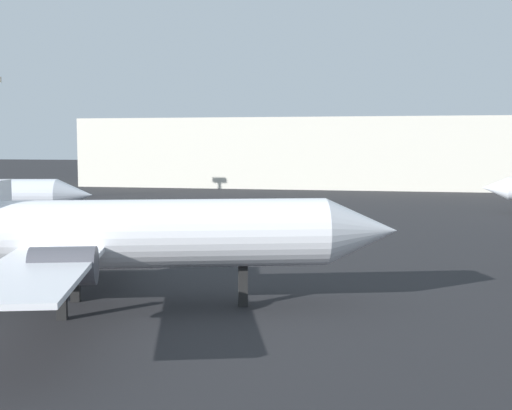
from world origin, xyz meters
name	(u,v)px	position (x,y,z in m)	size (l,w,h in m)	color
airplane_at_gate	(86,234)	(-13.74, 24.53, 3.97)	(32.12, 27.02, 11.92)	white
terminal_building	(339,153)	(-9.68, 126.34, 6.65)	(99.89, 22.35, 13.29)	beige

